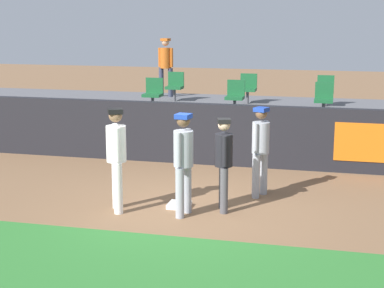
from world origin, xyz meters
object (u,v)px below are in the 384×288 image
at_px(player_umpire, 224,158).
at_px(spectator_hooded, 166,63).
at_px(seat_front_left, 153,92).
at_px(seat_front_right, 324,97).
at_px(seat_front_center, 235,95).
at_px(first_base, 179,205).
at_px(seat_back_right, 325,89).
at_px(player_fielder_home, 117,152).
at_px(player_coach_visitor, 183,157).
at_px(seat_back_left, 175,85).
at_px(seat_back_center, 248,87).
at_px(player_runner_visitor, 261,145).

height_order(player_umpire, spectator_hooded, spectator_hooded).
relative_size(seat_front_left, seat_front_right, 1.00).
bearing_deg(spectator_hooded, seat_front_center, 145.08).
height_order(first_base, seat_back_right, seat_back_right).
height_order(first_base, spectator_hooded, spectator_hooded).
relative_size(player_fielder_home, seat_back_right, 2.24).
height_order(seat_front_left, seat_front_center, same).
bearing_deg(seat_front_left, player_coach_visitor, -67.38).
relative_size(first_base, spectator_hooded, 0.22).
xyz_separation_m(player_coach_visitor, spectator_hooded, (-2.65, 8.00, 1.00)).
distance_m(player_umpire, seat_back_right, 6.88).
bearing_deg(seat_front_center, first_base, -92.18).
relative_size(seat_front_left, seat_back_left, 1.00).
relative_size(seat_front_left, seat_front_center, 1.00).
bearing_deg(seat_back_center, first_base, -92.07).
height_order(first_base, player_coach_visitor, player_coach_visitor).
xyz_separation_m(seat_back_center, seat_front_right, (2.17, -1.80, -0.00)).
relative_size(player_coach_visitor, player_umpire, 1.08).
bearing_deg(player_fielder_home, spectator_hooded, 163.83).
distance_m(first_base, player_umpire, 1.26).
xyz_separation_m(seat_front_center, spectator_hooded, (-2.64, 2.70, 0.56)).
distance_m(player_umpire, seat_front_center, 4.95).
bearing_deg(seat_back_right, seat_back_left, 180.00).
bearing_deg(seat_back_left, seat_front_center, -40.60).
height_order(player_coach_visitor, seat_back_left, seat_back_left).
bearing_deg(seat_front_right, first_base, -116.32).
distance_m(seat_front_center, spectator_hooded, 3.81).
distance_m(seat_back_left, seat_front_right, 4.69).
height_order(seat_front_left, seat_front_right, same).
height_order(player_runner_visitor, seat_front_right, seat_front_right).
bearing_deg(player_umpire, first_base, -105.03).
relative_size(seat_back_right, spectator_hooded, 0.47).
bearing_deg(player_coach_visitor, player_umpire, 132.59).
relative_size(player_umpire, seat_back_right, 2.03).
relative_size(seat_back_right, seat_back_left, 1.00).
bearing_deg(player_coach_visitor, spectator_hooded, -152.58).
relative_size(player_fielder_home, seat_back_center, 2.24).
xyz_separation_m(first_base, seat_front_right, (2.41, 4.88, 1.47)).
height_order(seat_front_center, seat_front_right, same).
bearing_deg(seat_front_center, seat_back_right, 39.19).
height_order(player_runner_visitor, player_umpire, player_runner_visitor).
distance_m(player_fielder_home, seat_front_right, 6.36).
bearing_deg(player_umpire, seat_front_left, -165.02).
relative_size(first_base, player_fielder_home, 0.21).
height_order(player_coach_visitor, spectator_hooded, spectator_hooded).
bearing_deg(seat_front_right, player_coach_visitor, -112.72).
relative_size(first_base, seat_back_right, 0.48).
relative_size(player_coach_visitor, seat_front_left, 2.18).
bearing_deg(seat_back_right, first_base, -109.71).
bearing_deg(player_fielder_home, seat_back_left, 160.83).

